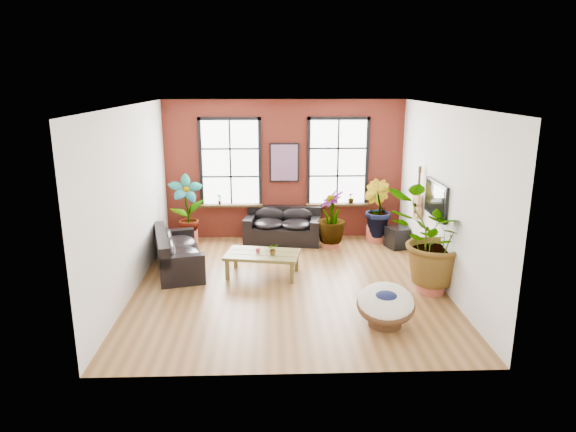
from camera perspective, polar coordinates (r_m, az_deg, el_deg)
name	(u,v)px	position (r m, az deg, el deg)	size (l,w,h in m)	color
room	(289,197)	(9.98, 0.09, 2.08)	(6.04, 6.54, 3.54)	brown
sofa_back	(283,227)	(12.89, -0.57, -1.18)	(1.98, 1.17, 0.86)	black
sofa_left	(176,253)	(11.25, -12.35, -4.03)	(1.37, 2.25, 0.83)	black
coffee_table	(263,256)	(10.68, -2.85, -4.42)	(1.64, 1.13, 0.58)	#50491D
papasan_chair	(386,304)	(8.74, 10.80, -9.62)	(1.14, 1.15, 0.72)	#51321D
poster	(284,163)	(12.92, -0.41, 5.96)	(0.74, 0.06, 0.98)	black
tv_wall_unit	(430,201)	(10.96, 15.52, 1.61)	(0.13, 1.86, 1.20)	black
media_box	(400,237)	(12.77, 12.36, -2.32)	(0.74, 0.67, 0.51)	black
pot_back_left	(188,237)	(12.96, -11.06, -2.33)	(0.53, 0.53, 0.36)	#B15039
pot_back_right	(377,234)	(13.16, 9.83, -1.95)	(0.62, 0.62, 0.39)	#B15039
pot_right_wall	(431,283)	(10.30, 15.59, -7.13)	(0.67, 0.67, 0.38)	#B15039
pot_mid	(330,241)	(12.57, 4.74, -2.75)	(0.55, 0.55, 0.32)	#B15039
floor_plant_back_left	(187,207)	(12.75, -11.19, 0.96)	(0.84, 0.57, 1.60)	#184C14
floor_plant_back_right	(376,208)	(12.99, 9.79, 0.84)	(0.77, 0.62, 1.40)	#184C14
floor_plant_right_wall	(433,239)	(10.01, 15.82, -2.44)	(1.65, 1.43, 1.83)	#184C14
floor_plant_mid	(331,217)	(12.38, 4.84, -0.06)	(0.71, 0.71, 1.27)	#184C14
table_plant	(273,249)	(10.55, -1.69, -3.68)	(0.21, 0.18, 0.23)	#184C14
sill_plant_left	(219,199)	(13.10, -7.63, 1.87)	(0.14, 0.10, 0.27)	#184C14
sill_plant_right	(351,198)	(13.20, 7.01, 1.99)	(0.15, 0.15, 0.27)	#184C14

